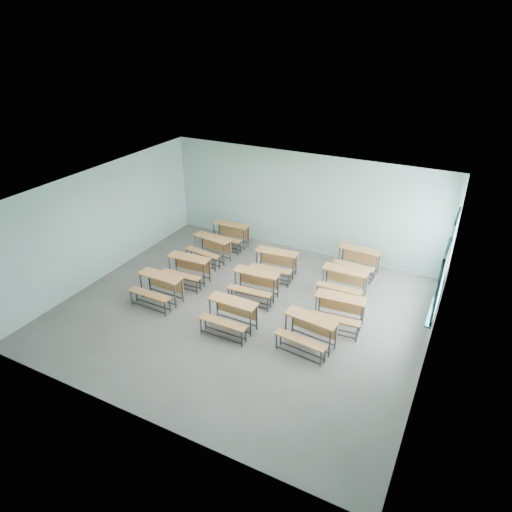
# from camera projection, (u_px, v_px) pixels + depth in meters

# --- Properties ---
(room) EXTENTS (9.04, 8.04, 3.24)m
(room) POSITION_uv_depth(u_px,v_px,m) (245.00, 257.00, 11.06)
(room) COLOR gray
(room) RESTS_ON ground
(desk_unit_r0c0) EXTENTS (1.23, 0.84, 0.76)m
(desk_unit_r0c0) POSITION_uv_depth(u_px,v_px,m) (158.00, 285.00, 11.97)
(desk_unit_r0c0) COLOR #B87B42
(desk_unit_r0c0) RESTS_ON ground
(desk_unit_r0c1) EXTENTS (1.22, 0.82, 0.76)m
(desk_unit_r0c1) POSITION_uv_depth(u_px,v_px,m) (231.00, 312.00, 10.89)
(desk_unit_r0c1) COLOR #B87B42
(desk_unit_r0c1) RESTS_ON ground
(desk_unit_r0c2) EXTENTS (1.30, 0.94, 0.76)m
(desk_unit_r0c2) POSITION_uv_depth(u_px,v_px,m) (309.00, 329.00, 10.30)
(desk_unit_r0c2) COLOR #B87B42
(desk_unit_r0c2) RESTS_ON ground
(desk_unit_r1c0) EXTENTS (1.27, 0.90, 0.76)m
(desk_unit_r1c0) POSITION_uv_depth(u_px,v_px,m) (187.00, 266.00, 12.88)
(desk_unit_r1c0) COLOR #B87B42
(desk_unit_r1c0) RESTS_ON ground
(desk_unit_r1c1) EXTENTS (1.27, 0.90, 0.76)m
(desk_unit_r1c1) POSITION_uv_depth(u_px,v_px,m) (255.00, 282.00, 12.13)
(desk_unit_r1c1) COLOR #B87B42
(desk_unit_r1c1) RESTS_ON ground
(desk_unit_r1c2) EXTENTS (1.28, 0.91, 0.76)m
(desk_unit_r1c2) POSITION_uv_depth(u_px,v_px,m) (339.00, 308.00, 11.04)
(desk_unit_r1c2) COLOR #B87B42
(desk_unit_r1c2) RESTS_ON ground
(desk_unit_r2c0) EXTENTS (1.31, 0.97, 0.76)m
(desk_unit_r2c0) POSITION_uv_depth(u_px,v_px,m) (210.00, 246.00, 14.05)
(desk_unit_r2c0) COLOR #B87B42
(desk_unit_r2c0) RESTS_ON ground
(desk_unit_r2c1) EXTENTS (1.29, 0.93, 0.76)m
(desk_unit_r2c1) POSITION_uv_depth(u_px,v_px,m) (275.00, 261.00, 13.19)
(desk_unit_r2c1) COLOR #B87B42
(desk_unit_r2c1) RESTS_ON ground
(desk_unit_r2c2) EXTENTS (1.23, 0.84, 0.76)m
(desk_unit_r2c2) POSITION_uv_depth(u_px,v_px,m) (344.00, 279.00, 12.24)
(desk_unit_r2c2) COLOR #B87B42
(desk_unit_r2c2) RESTS_ON ground
(desk_unit_r3c0) EXTENTS (1.22, 0.82, 0.76)m
(desk_unit_r3c0) POSITION_uv_depth(u_px,v_px,m) (229.00, 232.00, 14.95)
(desk_unit_r3c0) COLOR #B87B42
(desk_unit_r3c0) RESTS_ON ground
(desk_unit_r3c2) EXTENTS (1.26, 0.88, 0.76)m
(desk_unit_r3c2) POSITION_uv_depth(u_px,v_px,m) (358.00, 258.00, 13.34)
(desk_unit_r3c2) COLOR #B87B42
(desk_unit_r3c2) RESTS_ON ground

